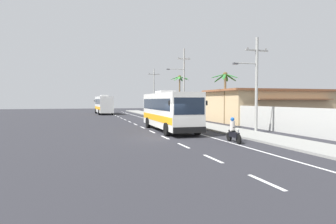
{
  "coord_description": "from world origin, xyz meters",
  "views": [
    {
      "loc": [
        -5.91,
        -20.06,
        2.75
      ],
      "look_at": [
        1.58,
        4.7,
        1.7
      ],
      "focal_mm": 30.65,
      "sensor_mm": 36.0,
      "label": 1
    }
  ],
  "objects_px": {
    "palm_nearest": "(180,85)",
    "utility_pole_nearest": "(256,82)",
    "coach_bus_foreground": "(169,110)",
    "motorcycle_trailing": "(233,132)",
    "pedestrian_near_kerb": "(184,114)",
    "coach_bus_far_lane": "(104,104)",
    "utility_pole_mid": "(183,82)",
    "motorcycle_beside_bus": "(163,117)",
    "roadside_building": "(270,106)",
    "palm_second": "(225,85)",
    "utility_pole_far": "(154,90)"
  },
  "relations": [
    {
      "from": "motorcycle_beside_bus",
      "to": "utility_pole_far",
      "type": "distance_m",
      "value": 24.7
    },
    {
      "from": "coach_bus_foreground",
      "to": "palm_second",
      "type": "height_order",
      "value": "palm_second"
    },
    {
      "from": "coach_bus_foreground",
      "to": "palm_second",
      "type": "bearing_deg",
      "value": 33.27
    },
    {
      "from": "pedestrian_near_kerb",
      "to": "palm_nearest",
      "type": "relative_size",
      "value": 0.23
    },
    {
      "from": "motorcycle_trailing",
      "to": "palm_nearest",
      "type": "height_order",
      "value": "palm_nearest"
    },
    {
      "from": "coach_bus_far_lane",
      "to": "palm_second",
      "type": "relative_size",
      "value": 1.75
    },
    {
      "from": "motorcycle_beside_bus",
      "to": "utility_pole_far",
      "type": "bearing_deg",
      "value": 78.53
    },
    {
      "from": "coach_bus_far_lane",
      "to": "motorcycle_trailing",
      "type": "bearing_deg",
      "value": -82.86
    },
    {
      "from": "pedestrian_near_kerb",
      "to": "utility_pole_nearest",
      "type": "distance_m",
      "value": 15.32
    },
    {
      "from": "coach_bus_foreground",
      "to": "roadside_building",
      "type": "xyz_separation_m",
      "value": [
        15.77,
        6.85,
        0.15
      ]
    },
    {
      "from": "coach_bus_foreground",
      "to": "utility_pole_mid",
      "type": "xyz_separation_m",
      "value": [
        6.75,
        14.84,
        3.53
      ]
    },
    {
      "from": "coach_bus_far_lane",
      "to": "palm_nearest",
      "type": "height_order",
      "value": "palm_nearest"
    },
    {
      "from": "utility_pole_mid",
      "to": "motorcycle_trailing",
      "type": "bearing_deg",
      "value": -101.86
    },
    {
      "from": "coach_bus_foreground",
      "to": "utility_pole_mid",
      "type": "relative_size",
      "value": 1.05
    },
    {
      "from": "motorcycle_beside_bus",
      "to": "pedestrian_near_kerb",
      "type": "distance_m",
      "value": 3.95
    },
    {
      "from": "motorcycle_trailing",
      "to": "utility_pole_mid",
      "type": "xyz_separation_m",
      "value": [
        4.82,
        22.97,
        4.77
      ]
    },
    {
      "from": "utility_pole_mid",
      "to": "palm_nearest",
      "type": "xyz_separation_m",
      "value": [
        1.98,
        7.37,
        -0.09
      ]
    },
    {
      "from": "utility_pole_nearest",
      "to": "utility_pole_far",
      "type": "distance_m",
      "value": 36.87
    },
    {
      "from": "coach_bus_far_lane",
      "to": "pedestrian_near_kerb",
      "type": "xyz_separation_m",
      "value": [
        8.85,
        -22.39,
        -1.0
      ]
    },
    {
      "from": "pedestrian_near_kerb",
      "to": "utility_pole_far",
      "type": "distance_m",
      "value": 22.34
    },
    {
      "from": "coach_bus_foreground",
      "to": "motorcycle_trailing",
      "type": "xyz_separation_m",
      "value": [
        1.93,
        -8.13,
        -1.24
      ]
    },
    {
      "from": "coach_bus_foreground",
      "to": "roadside_building",
      "type": "relative_size",
      "value": 0.71
    },
    {
      "from": "utility_pole_nearest",
      "to": "utility_pole_far",
      "type": "relative_size",
      "value": 0.86
    },
    {
      "from": "motorcycle_trailing",
      "to": "roadside_building",
      "type": "height_order",
      "value": "roadside_building"
    },
    {
      "from": "motorcycle_beside_bus",
      "to": "coach_bus_far_lane",
      "type": "bearing_deg",
      "value": 102.52
    },
    {
      "from": "coach_bus_far_lane",
      "to": "utility_pole_nearest",
      "type": "height_order",
      "value": "utility_pole_nearest"
    },
    {
      "from": "utility_pole_far",
      "to": "palm_nearest",
      "type": "height_order",
      "value": "utility_pole_far"
    },
    {
      "from": "utility_pole_mid",
      "to": "coach_bus_far_lane",
      "type": "bearing_deg",
      "value": 118.08
    },
    {
      "from": "coach_bus_foreground",
      "to": "motorcycle_beside_bus",
      "type": "xyz_separation_m",
      "value": [
        2.08,
        9.43,
        -1.24
      ]
    },
    {
      "from": "utility_pole_nearest",
      "to": "utility_pole_mid",
      "type": "bearing_deg",
      "value": 89.55
    },
    {
      "from": "coach_bus_foreground",
      "to": "coach_bus_far_lane",
      "type": "relative_size",
      "value": 1.01
    },
    {
      "from": "coach_bus_foreground",
      "to": "palm_second",
      "type": "relative_size",
      "value": 1.77
    },
    {
      "from": "coach_bus_foreground",
      "to": "coach_bus_far_lane",
      "type": "bearing_deg",
      "value": 95.62
    },
    {
      "from": "coach_bus_foreground",
      "to": "utility_pole_mid",
      "type": "bearing_deg",
      "value": 65.55
    },
    {
      "from": "motorcycle_beside_bus",
      "to": "roadside_building",
      "type": "bearing_deg",
      "value": -10.67
    },
    {
      "from": "coach_bus_foreground",
      "to": "roadside_building",
      "type": "bearing_deg",
      "value": 23.48
    },
    {
      "from": "coach_bus_foreground",
      "to": "motorcycle_beside_bus",
      "type": "bearing_deg",
      "value": 77.58
    },
    {
      "from": "motorcycle_beside_bus",
      "to": "roadside_building",
      "type": "xyz_separation_m",
      "value": [
        13.69,
        -2.58,
        1.39
      ]
    },
    {
      "from": "utility_pole_nearest",
      "to": "roadside_building",
      "type": "relative_size",
      "value": 0.53
    },
    {
      "from": "motorcycle_trailing",
      "to": "utility_pole_far",
      "type": "height_order",
      "value": "utility_pole_far"
    },
    {
      "from": "utility_pole_nearest",
      "to": "roadside_building",
      "type": "xyz_separation_m",
      "value": [
        9.16,
        10.44,
        -2.27
      ]
    },
    {
      "from": "utility_pole_far",
      "to": "palm_nearest",
      "type": "bearing_deg",
      "value": -80.67
    },
    {
      "from": "motorcycle_trailing",
      "to": "pedestrian_near_kerb",
      "type": "bearing_deg",
      "value": 79.5
    },
    {
      "from": "utility_pole_mid",
      "to": "roadside_building",
      "type": "bearing_deg",
      "value": -41.56
    },
    {
      "from": "palm_nearest",
      "to": "utility_pole_nearest",
      "type": "bearing_deg",
      "value": -94.72
    },
    {
      "from": "utility_pole_nearest",
      "to": "palm_nearest",
      "type": "xyz_separation_m",
      "value": [
        2.13,
        25.8,
        1.02
      ]
    },
    {
      "from": "pedestrian_near_kerb",
      "to": "utility_pole_far",
      "type": "relative_size",
      "value": 0.17
    },
    {
      "from": "utility_pole_nearest",
      "to": "utility_pole_mid",
      "type": "height_order",
      "value": "utility_pole_mid"
    },
    {
      "from": "motorcycle_beside_bus",
      "to": "roadside_building",
      "type": "height_order",
      "value": "roadside_building"
    },
    {
      "from": "pedestrian_near_kerb",
      "to": "palm_nearest",
      "type": "height_order",
      "value": "palm_nearest"
    }
  ]
}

